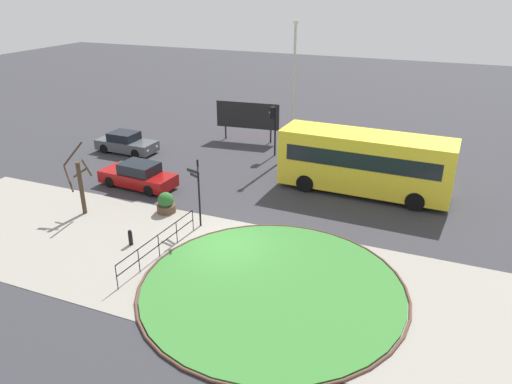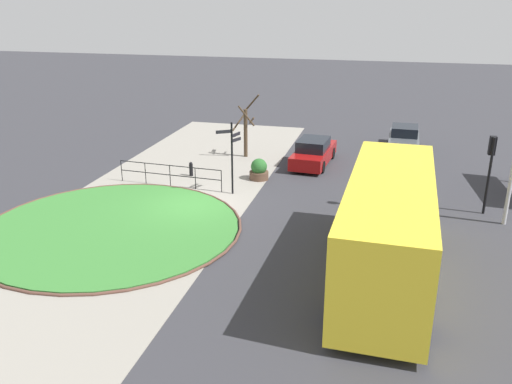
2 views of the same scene
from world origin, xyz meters
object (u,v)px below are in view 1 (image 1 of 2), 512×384
car_near_lane (126,143)px  lamppost_tall (294,86)px  signpost_directional (198,188)px  bus_yellow (365,162)px  planter_near_signpost (166,204)px  bollard_foreground (130,237)px  traffic_light_near (273,120)px  car_far_lane (138,176)px  street_tree_bare (80,183)px  billboard_left (248,116)px

car_near_lane → lamppost_tall: size_ratio=0.49×
signpost_directional → bus_yellow: signpost_directional is taller
lamppost_tall → planter_near_signpost: size_ratio=8.00×
bollard_foreground → traffic_light_near: size_ratio=0.23×
bollard_foreground → car_far_lane: 6.84m
lamppost_tall → signpost_directional: bearing=-93.6°
signpost_directional → bus_yellow: bearing=47.7°
car_near_lane → traffic_light_near: 10.28m
car_far_lane → street_tree_bare: (-0.55, -3.99, 1.01)m
street_tree_bare → bollard_foreground: bearing=-23.5°
car_near_lane → lamppost_tall: 12.10m
street_tree_bare → car_far_lane: bearing=82.1°
street_tree_bare → signpost_directional: bearing=9.2°
billboard_left → bus_yellow: bearing=-39.3°
car_near_lane → car_far_lane: size_ratio=0.92×
signpost_directional → planter_near_signpost: size_ratio=3.15×
bollard_foreground → traffic_light_near: 14.14m
traffic_light_near → street_tree_bare: bearing=62.3°
car_near_lane → traffic_light_near: bearing=20.2°
street_tree_bare → bus_yellow: bearing=32.7°
signpost_directional → car_far_lane: bearing=151.9°
signpost_directional → bollard_foreground: signpost_directional is taller
billboard_left → planter_near_signpost: (0.96, -12.77, -1.39)m
bollard_foreground → planter_near_signpost: (-0.34, 3.52, 0.10)m
car_near_lane → signpost_directional: bearing=-36.7°
signpost_directional → planter_near_signpost: bearing=163.1°
lamppost_tall → billboard_left: (-4.02, 1.73, -2.77)m
bus_yellow → lamppost_tall: lamppost_tall is taller
bollard_foreground → billboard_left: size_ratio=0.16×
traffic_light_near → planter_near_signpost: (-1.92, -10.39, -1.97)m
bollard_foreground → bus_yellow: bus_yellow is taller
bus_yellow → planter_near_signpost: (-8.80, -6.40, -1.32)m
signpost_directional → bollard_foreground: size_ratio=4.54×
bus_yellow → car_far_lane: bus_yellow is taller
signpost_directional → traffic_light_near: bearing=92.1°
car_far_lane → traffic_light_near: traffic_light_near is taller
signpost_directional → bollard_foreground: bearing=-125.2°
car_far_lane → lamppost_tall: 11.52m
planter_near_signpost → street_tree_bare: street_tree_bare is taller
car_near_lane → car_far_lane: car_far_lane is taller
bollard_foreground → car_far_lane: bearing=121.9°
signpost_directional → bollard_foreground: (-1.98, -2.81, -1.63)m
car_far_lane → bollard_foreground: bearing=126.3°
bollard_foreground → car_near_lane: 13.32m
bollard_foreground → billboard_left: (-1.30, 16.29, 1.49)m
billboard_left → car_near_lane: bearing=-146.0°
bus_yellow → street_tree_bare: size_ratio=2.60×
planter_near_signpost → signpost_directional: bearing=-16.9°
bus_yellow → traffic_light_near: (-6.88, 3.98, 0.65)m
traffic_light_near → street_tree_bare: street_tree_bare is taller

